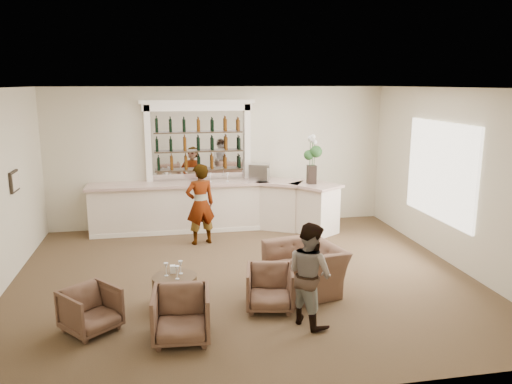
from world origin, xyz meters
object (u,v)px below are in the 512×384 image
Objects in this scene: armchair_right at (270,288)px; espresso_machine at (259,172)px; sommelier at (200,204)px; armchair_far at (305,268)px; armchair_center at (181,315)px; guest at (310,274)px; bar_counter at (216,206)px; cocktail_table at (175,291)px; flower_vase at (312,156)px; armchair_left at (91,310)px.

armchair_right is 4.54m from espresso_machine.
armchair_far is (1.49, -2.82, -0.48)m from sommelier.
armchair_center is at bearing 67.07° from sommelier.
guest is (1.24, -3.93, -0.12)m from sommelier.
sommelier is 4.14m from armchair_center.
guest is 0.84m from armchair_right.
guest is 2.06× the size of armchair_right.
bar_counter is 7.89× the size of armchair_right.
flower_vase is at bearing 47.15° from cocktail_table.
guest is 1.34× the size of flower_vase.
armchair_right is at bearing -85.14° from bar_counter.
armchair_far reaches higher than cocktail_table.
armchair_left is 0.57× the size of armchair_far.
bar_counter is at bearing 82.68° from armchair_center.
armchair_center is at bearing -101.30° from bar_counter.
espresso_machine is at bearing -160.21° from sommelier.
sommelier is at bearing 114.60° from armchair_right.
cocktail_table is at bearing 37.59° from guest.
armchair_far is (0.70, 0.53, 0.06)m from armchair_right.
sommelier is 1.85m from espresso_machine.
cocktail_table is 3.16m from sommelier.
armchair_left is at bearing 162.94° from armchair_center.
cocktail_table is at bearing 97.27° from armchair_center.
sommelier is 2.40× the size of armchair_right.
armchair_right is 0.65× the size of flower_vase.
armchair_left is 0.62× the size of flower_vase.
armchair_far is at bearing 35.14° from armchair_center.
flower_vase reaches higher than armchair_left.
armchair_far is at bearing 5.82° from cocktail_table.
bar_counter is at bearing -152.71° from espresso_machine.
espresso_machine is at bearing 150.21° from flower_vase.
armchair_center is at bearing -72.17° from armchair_far.
bar_counter is 1.07m from sommelier.
armchair_left is (-1.80, -3.60, -0.56)m from sommelier.
armchair_left is at bearing -137.46° from flower_vase.
bar_counter is at bearing -177.46° from armchair_far.
guest is 4.64m from flower_vase.
cocktail_table is 0.57× the size of armchair_far.
armchair_left is at bearing -116.16° from bar_counter.
armchair_left is (-2.23, -4.53, -0.26)m from bar_counter.
cocktail_table is 1.04m from armchair_center.
armchair_right is 0.88m from armchair_far.
bar_counter is 2.50m from flower_vase.
armchair_right is at bearing -115.18° from flower_vase.
guest is 1.93× the size of armchair_center.
sommelier is at bearing -165.41° from armchair_far.
armchair_left is at bearing 56.82° from guest.
cocktail_table is 4.70m from espresso_machine.
flower_vase is at bearing 58.98° from armchair_center.
sommelier reaches higher than armchair_right.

